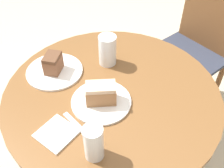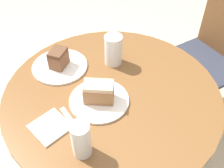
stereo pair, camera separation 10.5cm
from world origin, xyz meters
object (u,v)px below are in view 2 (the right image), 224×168
at_px(cake_slice_near, 99,92).
at_px(cake_slice_far, 58,58).
at_px(glass_lemonade, 81,141).
at_px(chair, 206,56).
at_px(glass_water, 113,52).
at_px(plate_near, 99,100).
at_px(plate_far, 60,66).

height_order(cake_slice_near, cake_slice_far, cake_slice_near).
bearing_deg(glass_lemonade, chair, 100.91).
height_order(chair, glass_water, chair).
bearing_deg(plate_near, plate_far, -177.91).
height_order(plate_far, cake_slice_far, cake_slice_far).
bearing_deg(plate_near, chair, 93.94).
distance_m(chair, glass_water, 0.77).
height_order(chair, cake_slice_near, chair).
height_order(chair, glass_lemonade, chair).
relative_size(plate_near, plate_far, 0.95).
relative_size(plate_far, glass_water, 1.77).
relative_size(plate_near, glass_water, 1.69).
bearing_deg(cake_slice_near, plate_near, 0.00).
height_order(chair, plate_near, chair).
distance_m(chair, plate_far, 0.96).
xyz_separation_m(chair, glass_water, (-0.09, -0.69, 0.31)).
bearing_deg(chair, cake_slice_far, -95.39).
distance_m(chair, cake_slice_far, 0.97).
distance_m(plate_far, glass_lemonade, 0.46).
distance_m(cake_slice_near, cake_slice_far, 0.28).
distance_m(cake_slice_near, glass_water, 0.25).
bearing_deg(plate_near, glass_lemonade, -51.24).
relative_size(cake_slice_near, cake_slice_far, 1.23).
xyz_separation_m(plate_near, glass_lemonade, (0.15, -0.18, 0.06)).
height_order(plate_far, glass_lemonade, glass_lemonade).
relative_size(chair, cake_slice_near, 7.46).
height_order(cake_slice_near, glass_lemonade, glass_lemonade).
xyz_separation_m(cake_slice_near, glass_water, (-0.15, 0.20, 0.01)).
bearing_deg(cake_slice_far, plate_far, 90.00).
xyz_separation_m(cake_slice_near, cake_slice_far, (-0.28, -0.01, -0.00)).
distance_m(cake_slice_far, glass_lemonade, 0.46).
relative_size(chair, plate_near, 4.04).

